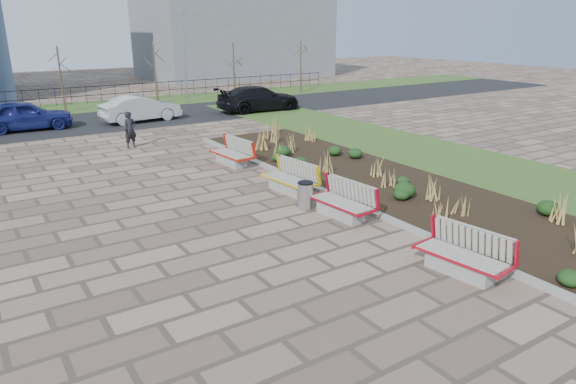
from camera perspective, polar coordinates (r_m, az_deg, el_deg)
ground at (r=11.45m, az=1.92°, el=-9.52°), size 120.00×120.00×0.00m
planting_bed at (r=18.72m, az=8.89°, el=1.60°), size 4.50×18.00×0.10m
planting_curb at (r=17.30m, az=3.11°, el=0.50°), size 0.16×18.00×0.15m
grass_verge_near at (r=22.10m, az=18.15°, el=3.38°), size 5.00×38.00×0.04m
grass_verge_far at (r=37.13m, az=-23.91°, el=8.43°), size 80.00×5.00×0.04m
road at (r=31.30m, az=-21.97°, el=7.10°), size 80.00×7.00×0.02m
bench_a at (r=12.02m, az=18.71°, el=-6.49°), size 1.18×2.20×1.00m
bench_b at (r=14.77m, az=5.90°, el=-0.97°), size 1.07×2.17×1.00m
bench_c at (r=16.90m, az=0.05°, el=1.60°), size 1.12×2.18×1.00m
bench_d at (r=20.39m, az=-6.38°, el=4.39°), size 1.07×2.17×1.00m
litter_bin at (r=15.36m, az=1.93°, el=-0.45°), size 0.45×0.45×0.83m
pedestrian at (r=24.11m, az=-17.13°, el=6.61°), size 0.67×0.51×1.64m
car_blue at (r=30.22m, az=-27.18°, el=7.58°), size 4.63×2.05×1.55m
car_silver at (r=30.68m, az=-16.05°, el=8.92°), size 4.57×1.94×1.47m
car_black at (r=33.21m, az=-3.26°, el=10.33°), size 5.50×2.40×1.57m
tree_c at (r=35.43m, az=-23.90°, el=11.35°), size 1.40×1.40×4.00m
tree_d at (r=36.89m, az=-14.54°, el=12.51°), size 1.40×1.40×4.00m
tree_e at (r=39.23m, az=-6.03°, el=13.28°), size 1.40×1.40×4.00m
tree_f at (r=42.30m, az=1.42°, el=13.72°), size 1.40×1.40×4.00m
lamp_east at (r=37.05m, az=-11.40°, el=14.30°), size 0.24×0.60×6.00m
railing_fence at (r=38.52m, az=-24.43°, el=9.60°), size 44.00×0.10×1.20m
building_grey at (r=56.54m, az=-6.14°, el=17.75°), size 18.00×12.00×10.00m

